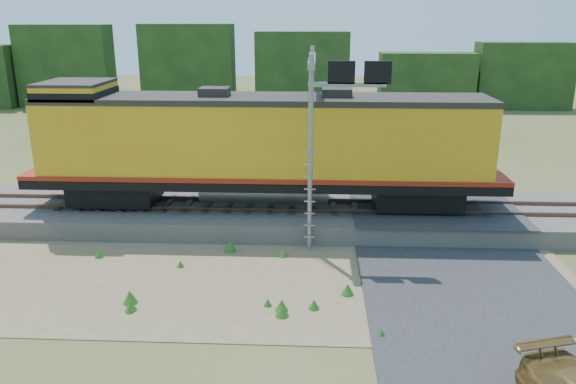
{
  "coord_description": "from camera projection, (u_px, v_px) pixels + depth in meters",
  "views": [
    {
      "loc": [
        1.86,
        -16.9,
        8.64
      ],
      "look_at": [
        0.89,
        3.0,
        2.4
      ],
      "focal_mm": 35.0,
      "sensor_mm": 36.0,
      "label": 1
    }
  ],
  "objects": [
    {
      "name": "ground",
      "position": [
        257.0,
        287.0,
        18.77
      ],
      "size": [
        140.0,
        140.0,
        0.0
      ],
      "primitive_type": "plane",
      "color": "#475123",
      "rests_on": "ground"
    },
    {
      "name": "ballast",
      "position": [
        271.0,
        215.0,
        24.37
      ],
      "size": [
        70.0,
        5.0,
        0.8
      ],
      "primitive_type": "cube",
      "color": "slate",
      "rests_on": "ground"
    },
    {
      "name": "rails",
      "position": [
        271.0,
        205.0,
        24.23
      ],
      "size": [
        70.0,
        1.54,
        0.16
      ],
      "color": "brown",
      "rests_on": "ballast"
    },
    {
      "name": "dirt_shoulder",
      "position": [
        201.0,
        278.0,
        19.34
      ],
      "size": [
        26.0,
        8.0,
        0.03
      ],
      "primitive_type": "cube",
      "color": "#8C7754",
      "rests_on": "ground"
    },
    {
      "name": "road",
      "position": [
        463.0,
        279.0,
        19.13
      ],
      "size": [
        7.0,
        66.0,
        0.86
      ],
      "color": "#38383A",
      "rests_on": "ground"
    },
    {
      "name": "tree_line_north",
      "position": [
        296.0,
        77.0,
        54.08
      ],
      "size": [
        130.0,
        3.0,
        6.5
      ],
      "color": "#193312",
      "rests_on": "ground"
    },
    {
      "name": "weed_clumps",
      "position": [
        155.0,
        283.0,
        19.03
      ],
      "size": [
        15.0,
        6.2,
        0.56
      ],
      "primitive_type": null,
      "color": "#2C631C",
      "rests_on": "ground"
    },
    {
      "name": "locomotive",
      "position": [
        257.0,
        145.0,
        23.47
      ],
      "size": [
        19.95,
        3.04,
        5.15
      ],
      "color": "black",
      "rests_on": "rails"
    },
    {
      "name": "signal_gantry",
      "position": [
        321.0,
        99.0,
        22.1
      ],
      "size": [
        2.93,
        6.2,
        7.4
      ],
      "color": "gray",
      "rests_on": "ground"
    }
  ]
}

